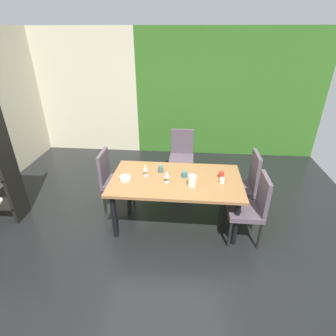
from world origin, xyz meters
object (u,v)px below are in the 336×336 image
Objects in this scene: wine_glass_right at (145,168)px; serving_bowl_east at (125,178)px; chair_right_near at (252,206)px; cup_left at (161,169)px; wine_glass_rear at (167,174)px; chair_head_far at (182,153)px; chair_right_far at (245,182)px; cup_corner at (222,180)px; pitcher_center at (192,181)px; dining_table at (176,184)px; cup_west at (185,175)px; chair_left_far at (112,178)px; cup_near_window at (221,175)px.

serving_bowl_east is (-0.26, -0.14, -0.10)m from wine_glass_right.
cup_left is at bearing 69.46° from chair_right_near.
wine_glass_rear is 1.12× the size of serving_bowl_east.
wine_glass_right is at bearing 69.72° from chair_head_far.
chair_right_far reaches higher than wine_glass_right.
cup_corner is (-0.39, -0.34, 0.21)m from chair_right_far.
cup_corner is 0.46× the size of pitcher_center.
wine_glass_rear is 1.81× the size of cup_left.
dining_table is 1.89× the size of chair_head_far.
chair_head_far reaches higher than cup_west.
pitcher_center is (-0.41, -0.11, 0.04)m from cup_corner.
chair_left_far is 1.67m from cup_near_window.
chair_right_far reaches higher than cup_corner.
chair_head_far is (0.03, 1.31, -0.12)m from dining_table.
wine_glass_right is at bearing 67.32° from chair_left_far.
cup_left reaches higher than dining_table.
pitcher_center is at bearing -17.80° from wine_glass_right.
chair_left_far is (-1.01, 0.29, -0.12)m from dining_table.
chair_right_near is at bearing 121.63° from chair_head_far.
chair_head_far is at bearing 76.91° from cup_left.
dining_table is 0.25m from wine_glass_rear.
cup_left is at bearing 164.98° from cup_corner.
pitcher_center is (1.23, -0.45, 0.27)m from chair_left_far.
chair_right_far is at bearing 4.86° from cup_left.
cup_near_window is 1.35× the size of cup_corner.
chair_head_far is 1.38m from wine_glass_right.
cup_near_window is (1.64, -0.20, 0.24)m from chair_left_far.
cup_near_window reaches higher than cup_left.
chair_head_far is at bearing 97.45° from pitcher_center.
serving_bowl_east is 0.92m from pitcher_center.
chair_right_far is 12.76× the size of cup_west.
serving_bowl_east is 2.13× the size of cup_corner.
chair_right_near is at bearing -21.11° from cup_west.
pitcher_center is at bearing 97.45° from chair_head_far.
serving_bowl_east is (-0.58, 0.02, -0.10)m from wine_glass_rear.
chair_right_far is 1.28m from cup_left.
cup_corner is 0.52m from cup_west.
chair_left_far is at bearing 129.52° from serving_bowl_east.
serving_bowl_east is at bearing -149.98° from cup_left.
cup_west is (-0.90, -0.23, 0.21)m from chair_right_far.
cup_west is 0.25m from pitcher_center.
cup_west is (0.11, 0.06, 0.12)m from dining_table.
chair_head_far is 1.19m from cup_left.
chair_right_far reaches higher than chair_left_far.
cup_corner is 0.76× the size of cup_left.
chair_right_far is 10.98× the size of cup_left.
chair_right_near is 1.01× the size of chair_left_far.
cup_west is (-0.90, 0.35, 0.23)m from chair_right_near.
pitcher_center reaches higher than dining_table.
wine_glass_rear is at bearing -25.77° from wine_glass_right.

